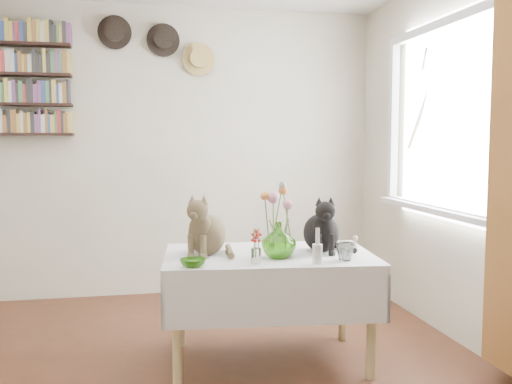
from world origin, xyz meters
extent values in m
cube|color=#ECE4CB|center=(0.00, 2.27, 1.25)|extent=(4.04, 0.04, 2.54)
cube|color=#ECE4CB|center=(0.00, -2.27, 1.25)|extent=(4.04, 0.04, 2.54)
cube|color=white|center=(1.97, 0.80, 1.50)|extent=(0.01, 1.40, 1.20)
cube|color=white|center=(1.97, 0.80, 2.13)|extent=(0.06, 1.52, 0.06)
cube|color=white|center=(1.97, 0.80, 0.87)|extent=(0.06, 1.52, 0.06)
cube|color=white|center=(1.97, 0.07, 1.50)|extent=(0.06, 0.06, 1.20)
cube|color=white|center=(1.97, 1.53, 1.50)|extent=(0.06, 0.06, 1.20)
cube|color=white|center=(1.94, 0.80, 0.87)|extent=(0.12, 1.50, 0.04)
cube|color=white|center=(0.69, 0.52, 0.64)|extent=(1.32, 0.92, 0.05)
cylinder|color=tan|center=(0.12, 0.25, 0.31)|extent=(0.05, 0.05, 0.61)
cylinder|color=tan|center=(1.20, 0.15, 0.31)|extent=(0.05, 0.05, 0.61)
cylinder|color=tan|center=(0.18, 0.89, 0.31)|extent=(0.05, 0.05, 0.61)
cylinder|color=tan|center=(1.26, 0.78, 0.31)|extent=(0.05, 0.05, 0.61)
imported|color=#71C139|center=(0.72, 0.39, 0.77)|extent=(0.21, 0.21, 0.21)
imported|color=#71C139|center=(0.21, 0.25, 0.69)|extent=(0.18, 0.18, 0.04)
imported|color=white|center=(1.07, 0.24, 0.72)|extent=(0.11, 0.11, 0.10)
cylinder|color=white|center=(0.88, 0.18, 0.72)|extent=(0.06, 0.06, 0.11)
cylinder|color=white|center=(0.88, 0.18, 0.82)|extent=(0.02, 0.02, 0.09)
cylinder|color=white|center=(0.55, 0.24, 0.71)|extent=(0.06, 0.06, 0.09)
cone|color=white|center=(1.23, 0.49, 0.70)|extent=(0.05, 0.05, 0.07)
sphere|color=beige|center=(1.23, 0.49, 0.75)|extent=(0.03, 0.03, 0.03)
cylinder|color=#4C7233|center=(0.69, 0.40, 0.87)|extent=(0.01, 0.01, 0.30)
sphere|color=pink|center=(0.69, 0.40, 1.02)|extent=(0.07, 0.07, 0.07)
cylinder|color=#4C7233|center=(0.76, 0.37, 0.85)|extent=(0.01, 0.01, 0.26)
sphere|color=pink|center=(0.76, 0.37, 0.98)|extent=(0.06, 0.06, 0.06)
cylinder|color=#4C7233|center=(0.78, 0.42, 0.89)|extent=(0.01, 0.01, 0.34)
sphere|color=orange|center=(0.78, 0.42, 1.06)|extent=(0.06, 0.06, 0.06)
cylinder|color=#4C7233|center=(0.66, 0.43, 0.87)|extent=(0.01, 0.01, 0.31)
sphere|color=orange|center=(0.66, 0.43, 1.03)|extent=(0.05, 0.05, 0.05)
cylinder|color=#4C7233|center=(0.72, 0.44, 0.90)|extent=(0.01, 0.01, 0.37)
sphere|color=#999E93|center=(0.72, 0.44, 1.09)|extent=(0.04, 0.04, 0.04)
cube|color=black|center=(-1.10, 2.16, 1.40)|extent=(1.00, 0.16, 0.02)
cube|color=black|center=(-1.10, 2.16, 1.64)|extent=(1.00, 0.16, 0.02)
cube|color=black|center=(-1.10, 2.16, 1.88)|extent=(1.00, 0.16, 0.02)
cube|color=black|center=(-1.10, 2.16, 2.12)|extent=(1.00, 0.16, 0.02)
cylinder|color=black|center=(-0.25, 2.21, 2.25)|extent=(0.28, 0.02, 0.28)
cylinder|color=black|center=(-0.25, 2.17, 2.25)|extent=(0.16, 0.08, 0.16)
cylinder|color=black|center=(0.15, 2.21, 2.20)|extent=(0.28, 0.02, 0.28)
cylinder|color=black|center=(0.15, 2.17, 2.20)|extent=(0.16, 0.08, 0.16)
cylinder|color=tan|center=(0.45, 2.21, 2.05)|extent=(0.28, 0.02, 0.28)
cylinder|color=tan|center=(0.45, 2.17, 2.05)|extent=(0.16, 0.08, 0.16)
camera|label=1|loc=(-0.07, -2.78, 1.34)|focal=40.00mm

